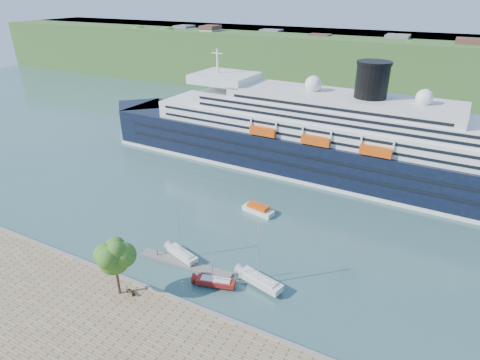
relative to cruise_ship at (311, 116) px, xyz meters
name	(u,v)px	position (x,y,z in m)	size (l,w,h in m)	color
ground	(158,295)	(-4.25, -54.74, -13.93)	(400.00, 400.00, 0.00)	#2E514F
far_hillside	(370,65)	(-4.25, 90.26, -1.93)	(400.00, 50.00, 24.00)	#355723
quay_coping	(156,290)	(-4.25, -54.94, -12.78)	(220.00, 0.50, 0.30)	slate
cruise_ship	(311,116)	(0.00, 0.00, 0.00)	(124.08, 18.07, 27.86)	black
park_bench	(131,291)	(-7.16, -57.18, -12.43)	(1.55, 0.64, 0.99)	#412212
promenade_tree	(115,265)	(-8.77, -57.77, -7.92)	(6.05, 6.05, 10.02)	#35681B
floating_pontoon	(185,264)	(-4.82, -46.73, -13.75)	(16.74, 2.05, 0.37)	gray
sailboat_white_near	(181,236)	(-6.24, -45.54, -9.41)	(7.01, 1.95, 9.05)	silver
sailboat_red	(215,264)	(2.42, -48.91, -9.66)	(6.62, 1.84, 8.55)	maroon
sailboat_white_far	(261,259)	(8.49, -45.71, -8.71)	(8.09, 2.25, 10.45)	silver
tender_launch	(258,209)	(-1.51, -25.56, -13.00)	(6.74, 2.31, 1.86)	#D0480C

